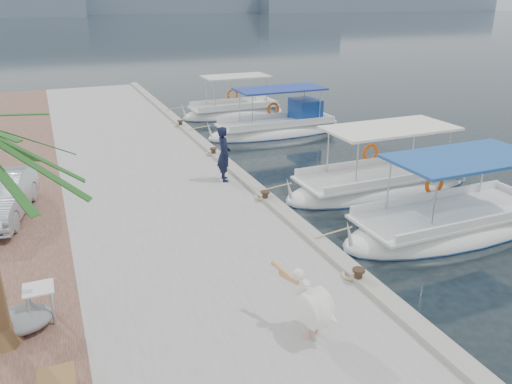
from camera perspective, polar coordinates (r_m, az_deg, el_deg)
ground at (r=14.27m, az=4.78°, el=-4.84°), size 400.00×400.00×0.00m
concrete_quay at (r=17.64m, az=-11.51°, el=0.94°), size 6.00×40.00×0.50m
quay_curb at (r=18.22m, az=-3.01°, el=3.06°), size 0.44×40.00×0.12m
fishing_caique_b at (r=15.41m, az=21.29°, el=-3.75°), size 7.11×2.48×2.83m
fishing_caique_c at (r=17.92m, az=14.00°, el=0.62°), size 7.35×2.41×2.83m
fishing_caique_d at (r=24.69m, az=2.54°, el=7.10°), size 7.07×2.20×2.83m
fishing_caique_e at (r=28.53m, az=-2.53°, el=8.93°), size 6.03×2.13×2.83m
mooring_bollards at (r=15.08m, az=1.06°, el=-0.39°), size 0.28×20.28×0.33m
pelican at (r=9.23m, az=6.54°, el=-12.79°), size 0.81×1.56×1.21m
fisherman at (r=16.64m, az=-3.69°, el=4.37°), size 0.53×0.73×1.85m
parked_car at (r=15.55m, az=-27.24°, el=-0.50°), size 2.04×3.94×1.24m
tarp_bundle at (r=10.52m, az=-25.19°, el=-13.04°), size 1.10×0.90×0.40m
folding_table at (r=10.42m, az=-23.49°, el=-10.98°), size 0.55×0.55×0.73m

